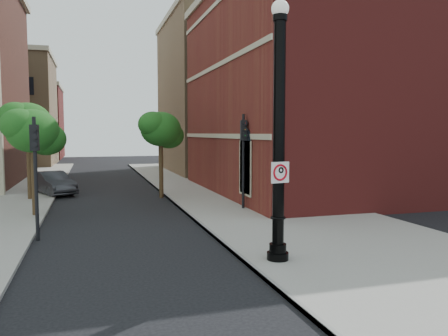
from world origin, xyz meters
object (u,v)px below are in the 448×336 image
object	(u,v)px
no_parking_sign	(280,172)
traffic_signal_right	(244,146)
parked_car	(53,183)
traffic_signal_left	(35,158)
lamppost	(279,145)

from	to	relation	value
no_parking_sign	traffic_signal_right	distance (m)	8.61
parked_car	traffic_signal_right	world-z (taller)	traffic_signal_right
traffic_signal_left	lamppost	bearing A→B (deg)	-29.59
lamppost	parked_car	bearing A→B (deg)	113.36
no_parking_sign	traffic_signal_right	world-z (taller)	traffic_signal_right
traffic_signal_left	traffic_signal_right	xyz separation A→B (m)	(8.63, 3.37, 0.22)
traffic_signal_right	traffic_signal_left	bearing A→B (deg)	-148.75
lamppost	traffic_signal_right	xyz separation A→B (m)	(1.89, 8.20, -0.28)
parked_car	no_parking_sign	bearing A→B (deg)	-91.77
no_parking_sign	traffic_signal_left	distance (m)	8.38
lamppost	traffic_signal_right	size ratio (longest dim) A/B	1.59
lamppost	no_parking_sign	world-z (taller)	lamppost
lamppost	parked_car	distance (m)	18.28
no_parking_sign	traffic_signal_left	world-z (taller)	traffic_signal_left
parked_car	traffic_signal_left	size ratio (longest dim) A/B	0.99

